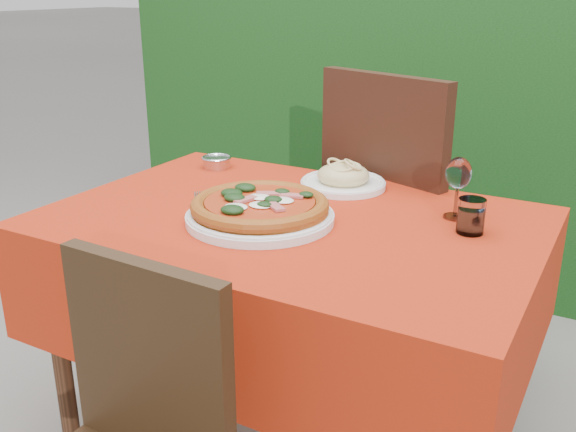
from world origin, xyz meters
The scene contains 9 objects.
hedge centered at (0.00, 1.55, 0.92)m, with size 3.20×0.55×1.78m.
dining_table centered at (0.00, 0.00, 0.60)m, with size 1.26×0.86×0.75m.
chair_far centered at (0.11, 0.58, 0.61)m, with size 0.61×0.61×1.07m.
pizza_plate centered at (-0.05, -0.07, 0.78)m, with size 0.38×0.38×0.07m.
pasta_plate centered at (0.01, 0.30, 0.77)m, with size 0.25×0.25×0.07m.
water_glass centered at (0.44, 0.11, 0.79)m, with size 0.07×0.07×0.09m.
wine_glass centered at (0.38, 0.20, 0.86)m, with size 0.07×0.07×0.16m.
fork centered at (-0.26, -0.05, 0.75)m, with size 0.03×0.21×0.01m, color silver.
steel_ramekin centered at (-0.44, 0.30, 0.76)m, with size 0.09×0.09×0.03m, color silver.
Camera 1 is at (0.76, -1.38, 1.32)m, focal length 40.00 mm.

